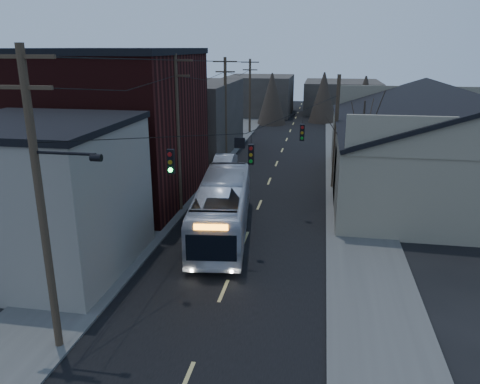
# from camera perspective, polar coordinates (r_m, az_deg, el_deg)

# --- Properties ---
(road_surface) EXTENTS (9.00, 110.00, 0.02)m
(road_surface) POSITION_cam_1_polar(r_m,az_deg,el_deg) (41.62, 4.21, 2.81)
(road_surface) COLOR black
(road_surface) RESTS_ON ground
(sidewalk_left) EXTENTS (4.00, 110.00, 0.12)m
(sidewalk_left) POSITION_cam_1_polar(r_m,az_deg,el_deg) (42.71, -4.51, 3.25)
(sidewalk_left) COLOR #474744
(sidewalk_left) RESTS_ON ground
(sidewalk_right) EXTENTS (4.00, 110.00, 0.12)m
(sidewalk_right) POSITION_cam_1_polar(r_m,az_deg,el_deg) (41.51, 13.18, 2.43)
(sidewalk_right) COLOR #474744
(sidewalk_right) RESTS_ON ground
(building_clapboard) EXTENTS (8.00, 8.00, 7.00)m
(building_clapboard) POSITION_cam_1_polar(r_m,az_deg,el_deg) (24.07, -23.05, -0.74)
(building_clapboard) COLOR gray
(building_clapboard) RESTS_ON ground
(building_brick) EXTENTS (10.00, 12.00, 10.00)m
(building_brick) POSITION_cam_1_polar(r_m,az_deg,el_deg) (33.61, -14.81, 7.51)
(building_brick) COLOR black
(building_brick) RESTS_ON ground
(building_left_far) EXTENTS (9.00, 14.00, 7.00)m
(building_left_far) POSITION_cam_1_polar(r_m,az_deg,el_deg) (48.52, -6.32, 9.03)
(building_left_far) COLOR #342F29
(building_left_far) RESTS_ON ground
(warehouse) EXTENTS (16.16, 20.60, 7.73)m
(warehouse) POSITION_cam_1_polar(r_m,az_deg,el_deg) (37.08, 23.91, 3.84)
(warehouse) COLOR gray
(warehouse) RESTS_ON ground
(building_far_left) EXTENTS (10.00, 12.00, 6.00)m
(building_far_left) POSITION_cam_1_polar(r_m,az_deg,el_deg) (76.13, 2.43, 11.71)
(building_far_left) COLOR #342F29
(building_far_left) RESTS_ON ground
(building_far_right) EXTENTS (12.00, 14.00, 5.00)m
(building_far_right) POSITION_cam_1_polar(r_m,az_deg,el_deg) (80.57, 12.30, 11.29)
(building_far_right) COLOR #342F29
(building_far_right) RESTS_ON ground
(bare_tree) EXTENTS (0.40, 0.40, 7.20)m
(bare_tree) POSITION_cam_1_polar(r_m,az_deg,el_deg) (30.98, 14.49, 4.10)
(bare_tree) COLOR black
(bare_tree) RESTS_ON ground
(utility_lines) EXTENTS (11.24, 45.28, 10.50)m
(utility_lines) POSITION_cam_1_polar(r_m,az_deg,el_deg) (35.39, -1.67, 8.46)
(utility_lines) COLOR #382B1E
(utility_lines) RESTS_ON ground
(bus) EXTENTS (4.05, 11.75, 3.21)m
(bus) POSITION_cam_1_polar(r_m,az_deg,el_deg) (26.64, -2.17, -1.96)
(bus) COLOR silver
(bus) RESTS_ON ground
(parked_car) EXTENTS (1.76, 4.72, 1.54)m
(parked_car) POSITION_cam_1_polar(r_m,az_deg,el_deg) (40.11, -1.95, 3.41)
(parked_car) COLOR #A3A5AA
(parked_car) RESTS_ON ground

